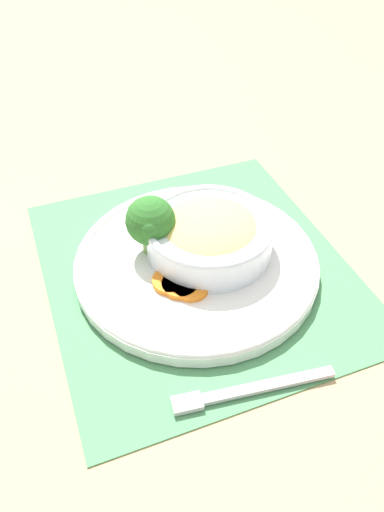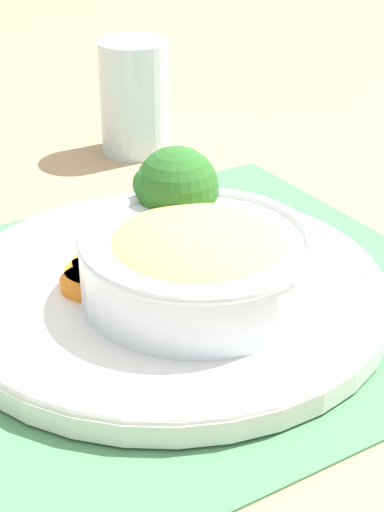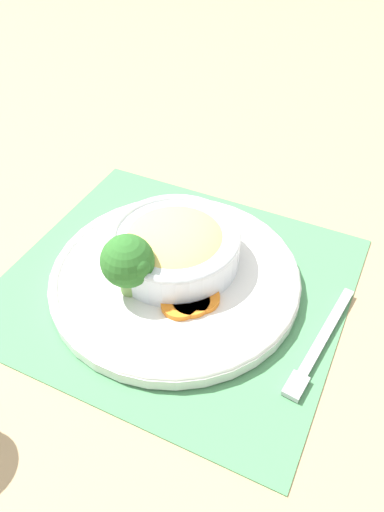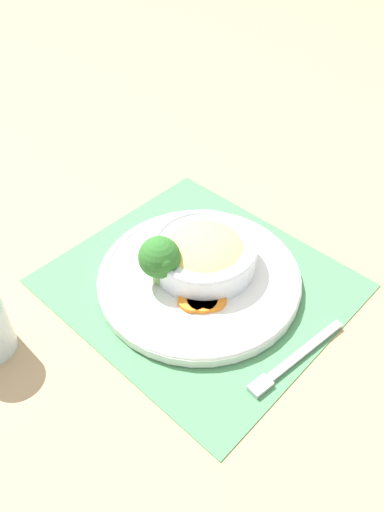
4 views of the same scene
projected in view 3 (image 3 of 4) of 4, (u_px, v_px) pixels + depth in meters
The scene contains 9 objects.
ground_plane at pixel (175, 284), 0.66m from camera, with size 4.00×4.00×0.00m, color tan.
placemat at pixel (175, 283), 0.66m from camera, with size 0.47×0.43×0.00m.
plate at pixel (175, 276), 0.65m from camera, with size 0.33×0.33×0.02m.
bowl at pixel (175, 244), 0.65m from camera, with size 0.17×0.17×0.06m.
broccoli_floret at pixel (128, 262), 0.59m from camera, with size 0.07×0.07×0.08m.
carrot_slice_near at pixel (180, 304), 0.61m from camera, with size 0.05×0.05×0.01m.
carrot_slice_middle at pixel (191, 302), 0.61m from camera, with size 0.05×0.05×0.01m.
carrot_slice_far at pixel (201, 298), 0.61m from camera, with size 0.05×0.05×0.01m.
fork at pixel (316, 350), 0.58m from camera, with size 0.05×0.18×0.01m.
Camera 3 is at (-0.18, 0.42, 0.48)m, focal length 35.00 mm.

